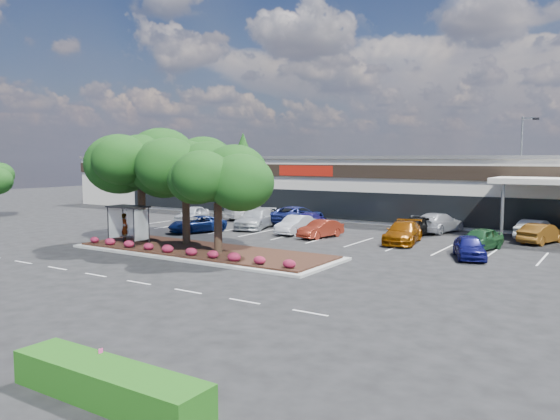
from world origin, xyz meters
The scene contains 29 objects.
ground centered at (0.00, 0.00, 0.00)m, with size 160.00×160.00×0.00m, color black.
retail_store centered at (0.06, 33.91, 3.15)m, with size 80.40×25.20×6.25m.
landscape_island centered at (-2.00, 4.00, 0.12)m, with size 18.00×6.00×0.26m.
lane_markings centered at (-0.14, 10.42, 0.01)m, with size 33.12×20.06×0.01m.
shrub_row centered at (-2.00, 1.90, 0.51)m, with size 17.00×0.80×0.50m, color maroon, non-canonical shape.
bus_shelter centered at (-7.50, 2.95, 2.31)m, with size 2.75×1.55×2.59m.
island_tree_west centered at (-8.00, 4.50, 4.21)m, with size 7.20×7.20×7.89m, color #133511, non-canonical shape.
island_tree_mid centered at (-4.50, 5.20, 3.92)m, with size 6.60×6.60×7.32m, color #133511, non-canonical shape.
island_tree_east centered at (-0.50, 3.70, 3.51)m, with size 5.80×5.80×6.50m, color #133511, non-canonical shape.
hedge_south_east centered at (10.00, -13.50, 0.45)m, with size 6.00×1.30×0.90m, color #215316.
conifer_north_west centered at (-30.00, 46.00, 5.00)m, with size 4.40×4.40×10.00m, color #133511.
person_waiting centered at (-8.61, 3.47, 1.25)m, with size 0.72×0.47×1.98m, color #594C47.
light_pole centered at (13.48, 24.21, 4.09)m, with size 1.43×0.62×9.26m.
survey_stake centered at (9.10, -13.00, 0.66)m, with size 0.08×0.14×1.03m.
car_0 centered at (-13.55, 15.83, 0.79)m, with size 1.87×4.64×1.58m, color silver.
car_1 centered at (-8.90, 11.26, 0.66)m, with size 2.20×4.76×1.32m, color navy.
car_2 centered at (-6.27, 15.81, 0.82)m, with size 2.30×5.65×1.64m, color #ABB0B7.
car_3 centered at (-1.65, 14.78, 0.72)m, with size 1.53×4.39×1.45m, color silver.
car_4 centered at (1.08, 13.99, 0.67)m, with size 1.42×4.06×1.34m, color maroon.
car_5 centered at (7.29, 14.78, 0.77)m, with size 2.14×5.27×1.53m, color #7E3D04.
car_6 centered at (12.72, 11.33, 0.70)m, with size 1.65×4.10×1.40m, color #0F1059.
car_7 centered at (12.55, 14.79, 0.73)m, with size 1.71×4.26×1.45m, color #1E4F28.
car_9 centered at (-10.73, 21.14, 0.82)m, with size 2.29×5.63×1.63m, color silver.
car_10 centered at (-4.63, 20.00, 0.85)m, with size 2.81×6.09×1.69m, color navy.
car_11 centered at (-2.51, 18.71, 0.68)m, with size 1.91×4.70×1.36m, color navy.
car_13 centered at (6.97, 19.56, 0.77)m, with size 1.81×4.51×1.54m, color black.
car_14 centered at (7.71, 21.83, 0.80)m, with size 2.25×5.55×1.61m, color #9C9FA7.
car_15 centered at (14.93, 21.86, 0.74)m, with size 1.58×4.52×1.49m, color silver.
car_16 centered at (15.60, 20.05, 0.71)m, with size 1.51×4.32×1.42m, color brown.
Camera 1 is at (20.72, -22.21, 6.06)m, focal length 35.00 mm.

